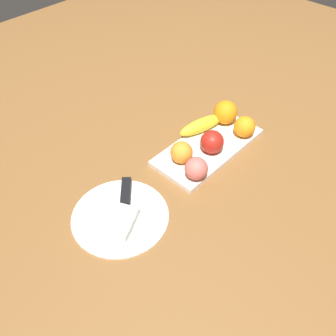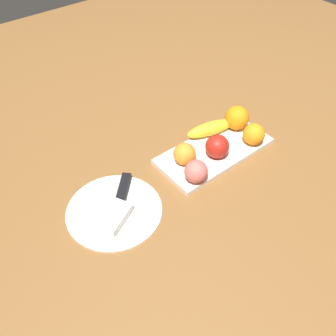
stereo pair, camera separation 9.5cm
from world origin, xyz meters
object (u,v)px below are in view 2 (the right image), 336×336
Objects in this scene: dinner_plate at (114,210)px; knife at (123,192)px; orange_center at (237,118)px; banana at (210,129)px; fruit_tray at (214,151)px; peach at (196,171)px; orange_near_banana at (254,134)px; apple at (217,146)px; folded_napkin at (103,212)px; orange_near_apple at (185,154)px.

dinner_plate is 0.06m from knife.
orange_center is 0.30× the size of dinner_plate.
knife is at bearing 0.42° from orange_center.
orange_center reaches higher than banana.
fruit_tray is 0.34m from dinner_plate.
peach is (0.24, 0.09, -0.01)m from orange_center.
dinner_plate is (0.45, -0.05, -0.04)m from orange_near_banana.
orange_center is at bearing -157.60° from apple.
folded_napkin is at bearing -23.06° from knife.
orange_near_banana is at bearing 174.30° from folded_napkin.
dinner_plate is at bearing -157.45° from banana.
fruit_tray is 0.37m from folded_napkin.
orange_near_banana is (-0.11, 0.05, 0.04)m from fruit_tray.
folded_napkin is (0.27, 0.01, -0.03)m from orange_near_apple.
banana is 1.35× the size of folded_napkin.
orange_center is 0.26m from peach.
orange_near_banana is at bearing 167.70° from apple.
apple is 0.09m from banana.
banana is 0.09m from orange_center.
fruit_tray is at bearing 180.00° from dinner_plate.
apple is at bearing 176.57° from folded_napkin.
knife is at bearing -158.10° from folded_napkin.
knife is at bearing -10.99° from orange_near_banana.
dinner_plate is at bearing -180.00° from folded_napkin.
folded_napkin reaches higher than dinner_plate.
orange_near_banana reaches higher than dinner_plate.
banana reaches higher than folded_napkin.
folded_napkin reaches higher than fruit_tray.
orange_near_banana reaches higher than orange_near_apple.
fruit_tray is 1.42× the size of dinner_plate.
peach is at bearing 108.66° from knife.
banana is at bearing -162.41° from orange_near_apple.
apple is 0.92× the size of orange_center.
orange_near_banana is 0.44× the size of knife.
banana reaches higher than knife.
banana is 1.07× the size of knife.
fruit_tray is at bearing 15.72° from orange_center.
banana is 0.38m from dinner_plate.
orange_near_banana is 0.55× the size of folded_napkin.
orange_near_apple is 0.98× the size of orange_near_banana.
orange_near_apple is 0.43× the size of knife.
peach is at bearing -130.68° from banana.
orange_near_banana is 0.48m from folded_napkin.
knife reaches higher than dinner_plate.
dinner_plate is at bearing 0.00° from fruit_tray.
orange_near_apple reaches higher than fruit_tray.
orange_near_banana reaches higher than folded_napkin.
fruit_tray is 0.05m from apple.
orange_center is (-0.08, 0.02, 0.02)m from banana.
banana is 2.48× the size of peach.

